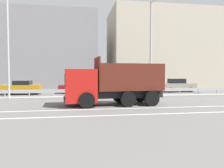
# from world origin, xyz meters

# --- Properties ---
(ground_plane) EXTENTS (320.00, 320.00, 0.00)m
(ground_plane) POSITION_xyz_m (0.00, 0.00, 0.00)
(ground_plane) COLOR #605E5B
(lane_strip_0) EXTENTS (63.27, 0.16, 0.01)m
(lane_strip_0) POSITION_xyz_m (-1.43, -4.23, 0.00)
(lane_strip_0) COLOR silver
(lane_strip_0) RESTS_ON ground_plane
(lane_strip_1) EXTENTS (63.27, 0.16, 0.01)m
(lane_strip_1) POSITION_xyz_m (-1.43, -6.35, 0.00)
(lane_strip_1) COLOR silver
(lane_strip_1) RESTS_ON ground_plane
(median_island) EXTENTS (34.80, 1.10, 0.18)m
(median_island) POSITION_xyz_m (0.00, 2.14, 0.09)
(median_island) COLOR gray
(median_island) RESTS_ON ground_plane
(median_guardrail) EXTENTS (63.27, 0.09, 0.78)m
(median_guardrail) POSITION_xyz_m (0.00, 3.02, 0.57)
(median_guardrail) COLOR #9EA0A5
(median_guardrail) RESTS_ON ground_plane
(dump_truck) EXTENTS (7.09, 2.99, 3.36)m
(dump_truck) POSITION_xyz_m (-2.36, -2.49, 1.28)
(dump_truck) COLOR red
(dump_truck) RESTS_ON ground_plane
(median_road_sign) EXTENTS (0.65, 0.16, 2.30)m
(median_road_sign) POSITION_xyz_m (-3.78, 2.14, 1.18)
(median_road_sign) COLOR white
(median_road_sign) RESTS_ON ground_plane
(street_lamp_1) EXTENTS (0.71, 2.28, 9.24)m
(street_lamp_1) POSITION_xyz_m (-9.81, 1.97, 5.11)
(street_lamp_1) COLOR #ADADB2
(street_lamp_1) RESTS_ON ground_plane
(street_lamp_2) EXTENTS (0.72, 2.74, 9.00)m
(street_lamp_2) POSITION_xyz_m (2.85, 1.82, 5.04)
(street_lamp_2) COLOR #ADADB2
(street_lamp_2) RESTS_ON ground_plane
(parked_car_3) EXTENTS (4.09, 2.01, 1.49)m
(parked_car_3) POSITION_xyz_m (-9.90, 6.88, 0.76)
(parked_car_3) COLOR #B27A14
(parked_car_3) RESTS_ON ground_plane
(parked_car_4) EXTENTS (4.93, 2.11, 1.38)m
(parked_car_4) POSITION_xyz_m (-3.66, 7.44, 0.71)
(parked_car_4) COLOR maroon
(parked_car_4) RESTS_ON ground_plane
(parked_car_5) EXTENTS (4.36, 2.05, 1.40)m
(parked_car_5) POSITION_xyz_m (2.16, 6.86, 0.70)
(parked_car_5) COLOR navy
(parked_car_5) RESTS_ON ground_plane
(parked_car_6) EXTENTS (4.25, 1.85, 1.63)m
(parked_car_6) POSITION_xyz_m (8.13, 7.35, 0.81)
(parked_car_6) COLOR gray
(parked_car_6) RESTS_ON ground_plane
(background_building_0) EXTENTS (21.31, 9.80, 12.11)m
(background_building_0) POSITION_xyz_m (-11.49, 20.20, 6.05)
(background_building_0) COLOR gray
(background_building_0) RESTS_ON ground_plane
(background_building_1) EXTENTS (22.27, 10.48, 12.90)m
(background_building_1) POSITION_xyz_m (12.83, 18.98, 6.45)
(background_building_1) COLOR #B7AD99
(background_building_1) RESTS_ON ground_plane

